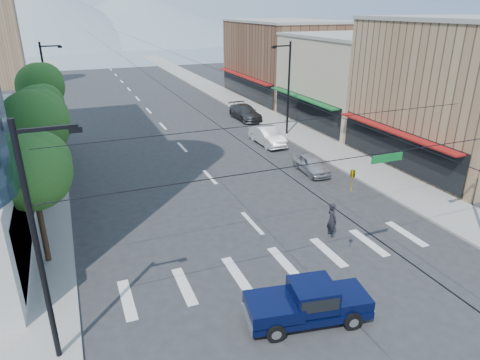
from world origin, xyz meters
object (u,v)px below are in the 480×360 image
(parked_car_mid, at_px, (267,136))
(pedestrian, at_px, (332,220))
(parked_car_far, at_px, (245,112))
(pickup_truck, at_px, (307,302))
(parked_car_near, at_px, (311,164))

(parked_car_mid, bearing_deg, pedestrian, -105.09)
(parked_car_far, bearing_deg, pickup_truck, -109.65)
(parked_car_mid, height_order, parked_car_far, parked_car_mid)
(parked_car_near, relative_size, parked_car_far, 0.72)
(pickup_truck, height_order, parked_car_mid, pickup_truck)
(pickup_truck, distance_m, parked_car_far, 33.84)
(pickup_truck, bearing_deg, parked_car_near, 68.35)
(pedestrian, xyz_separation_m, parked_car_near, (4.09, 8.97, -0.31))
(parked_car_near, bearing_deg, parked_car_mid, 93.30)
(pickup_truck, distance_m, pedestrian, 7.44)
(pedestrian, height_order, parked_car_mid, pedestrian)
(pedestrian, bearing_deg, parked_car_mid, -12.64)
(pickup_truck, bearing_deg, parked_car_mid, 78.17)
(pickup_truck, height_order, pedestrian, pedestrian)
(pickup_truck, height_order, parked_car_near, pickup_truck)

